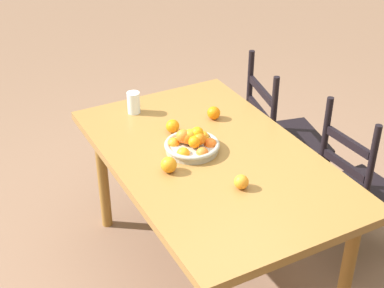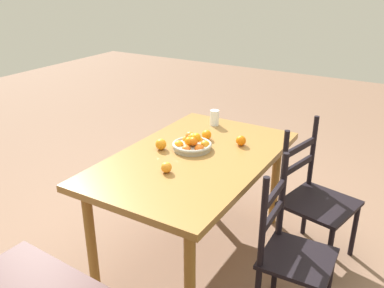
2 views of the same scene
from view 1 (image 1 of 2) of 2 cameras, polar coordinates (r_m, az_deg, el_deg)
ground_plane at (r=3.31m, az=1.77°, el=-12.57°), size 12.00×12.00×0.00m
dining_table at (r=2.87m, az=1.99°, el=-2.54°), size 1.55×0.96×0.78m
chair_near_window at (r=3.64m, az=8.88°, el=0.52°), size 0.53×0.53×0.98m
chair_by_cabinet at (r=3.27m, az=16.16°, el=-4.63°), size 0.40×0.40×0.98m
fruit_bowl at (r=2.84m, az=0.01°, el=0.01°), size 0.28×0.28×0.13m
orange_loose_0 at (r=3.01m, az=-1.96°, el=1.80°), size 0.07×0.07×0.07m
orange_loose_1 at (r=3.14m, az=2.20°, el=3.14°), size 0.07×0.07×0.07m
orange_loose_2 at (r=2.59m, az=4.98°, el=-3.81°), size 0.07×0.07×0.07m
orange_loose_3 at (r=2.69m, az=-2.35°, el=-2.10°), size 0.08×0.08×0.08m
drinking_glass at (r=3.20m, az=-5.89°, el=4.16°), size 0.07×0.07×0.12m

